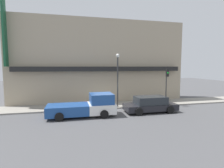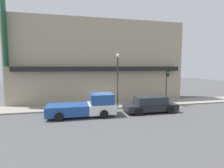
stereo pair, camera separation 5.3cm
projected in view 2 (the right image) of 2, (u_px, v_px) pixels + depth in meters
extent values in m
plane|color=#4C4C4F|center=(107.00, 109.00, 16.83)|extent=(80.00, 80.00, 0.00)
cube|color=gray|center=(105.00, 105.00, 18.27)|extent=(36.00, 2.97, 0.13)
cube|color=tan|center=(100.00, 62.00, 20.71)|extent=(19.80, 3.00, 9.39)
cube|color=black|center=(102.00, 69.00, 19.05)|extent=(18.22, 0.60, 0.50)
cube|color=#195133|center=(4.00, 27.00, 16.48)|extent=(0.20, 0.80, 7.43)
cube|color=white|center=(101.00, 108.00, 14.83)|extent=(2.22, 2.04, 0.80)
cube|color=#1E478C|center=(101.00, 98.00, 14.75)|extent=(1.89, 1.87, 0.83)
cube|color=#1E478C|center=(68.00, 110.00, 14.22)|extent=(3.33, 2.04, 0.80)
cylinder|color=black|center=(100.00, 108.00, 15.86)|extent=(0.67, 0.22, 0.67)
cylinder|color=black|center=(104.00, 114.00, 13.88)|extent=(0.67, 0.22, 0.67)
cylinder|color=black|center=(61.00, 110.00, 15.10)|extent=(0.67, 0.22, 0.67)
cylinder|color=black|center=(59.00, 117.00, 13.12)|extent=(0.67, 0.22, 0.67)
cube|color=black|center=(150.00, 107.00, 15.84)|extent=(4.74, 1.84, 0.54)
cube|color=#23282D|center=(150.00, 100.00, 15.78)|extent=(2.75, 1.66, 0.68)
cylinder|color=black|center=(160.00, 105.00, 17.08)|extent=(0.67, 0.22, 0.67)
cylinder|color=black|center=(170.00, 110.00, 15.29)|extent=(0.67, 0.22, 0.67)
cylinder|color=black|center=(131.00, 107.00, 16.43)|extent=(0.67, 0.22, 0.67)
cylinder|color=black|center=(139.00, 112.00, 14.64)|extent=(0.67, 0.22, 0.67)
cylinder|color=red|center=(86.00, 105.00, 17.03)|extent=(0.17, 0.17, 0.47)
sphere|color=red|center=(86.00, 102.00, 17.00)|extent=(0.16, 0.16, 0.16)
cylinder|color=#2D2D2D|center=(118.00, 82.00, 17.18)|extent=(0.14, 0.14, 4.87)
sphere|color=silver|center=(118.00, 56.00, 16.92)|extent=(0.36, 0.36, 0.36)
cylinder|color=#2D2D2D|center=(166.00, 87.00, 18.48)|extent=(0.12, 0.12, 3.73)
cube|color=black|center=(167.00, 73.00, 18.18)|extent=(0.28, 0.20, 0.80)
sphere|color=green|center=(168.00, 73.00, 18.07)|extent=(0.16, 0.16, 0.16)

